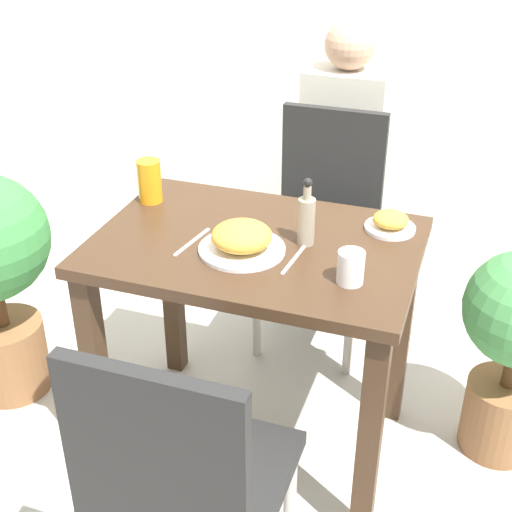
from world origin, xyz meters
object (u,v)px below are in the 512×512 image
Objects in this scene: food_plate at (242,239)px; sauce_bottle at (306,219)px; chair_far at (323,216)px; person_figure at (342,161)px; drink_cup at (351,267)px; side_plate at (390,222)px; chair_near at (182,480)px; juice_glass at (150,181)px.

food_plate is 0.19m from sauce_bottle.
chair_far is 0.75m from sauce_bottle.
food_plate is 1.20m from person_figure.
sauce_bottle is at bearing 135.13° from drink_cup.
side_plate is (0.37, 0.26, -0.01)m from food_plate.
chair_near is at bearing -113.89° from drink_cup.
person_figure is (-0.13, 1.07, -0.26)m from sauce_bottle.
sauce_bottle is (0.11, -0.67, 0.33)m from chair_far.
chair_near is at bearing -82.76° from food_plate.
juice_glass reaches higher than side_plate.
juice_glass is at bearing -113.13° from person_figure.
chair_far is 10.13× the size of drink_cup.
chair_far is 0.77× the size of person_figure.
person_figure is at bearing -88.33° from chair_near.
juice_glass is 1.08m from person_figure.
juice_glass is (-0.75, -0.05, 0.04)m from side_plate.
chair_near is 1.00× the size of chair_far.
drink_cup is (0.24, 0.55, 0.29)m from chair_near.
side_plate is 0.27m from sauce_bottle.
chair_far is at bearing -88.82° from chair_near.
person_figure reaches higher than chair_far.
chair_far reaches higher than side_plate.
food_plate is 0.33m from drink_cup.
juice_glass is at bearing -128.01° from chair_far.
food_plate is at bearing -144.38° from side_plate.
chair_far reaches higher than juice_glass.
chair_near is at bearing -88.33° from person_figure.
sauce_bottle is 1.11m from person_figure.
food_plate is 1.78× the size of juice_glass.
side_plate is 0.74× the size of sauce_bottle.
chair_near reaches higher than drink_cup.
sauce_bottle is at bearing -142.66° from side_plate.
drink_cup reaches higher than food_plate.
juice_glass reaches higher than food_plate.
sauce_bottle is 0.17× the size of person_figure.
person_figure is at bearing 88.77° from food_plate.
food_plate is at bearing -146.84° from sauce_bottle.
side_plate is at bearing 37.34° from sauce_bottle.
chair_far is 6.05× the size of side_plate.
sauce_bottle reaches higher than food_plate.
food_plate reaches higher than side_plate.
chair_far is 3.72× the size of food_plate.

